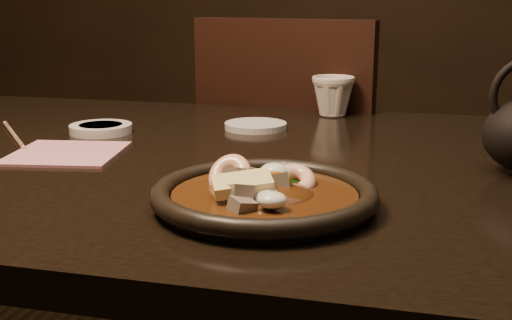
% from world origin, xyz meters
% --- Properties ---
extents(table, '(1.60, 0.90, 0.75)m').
position_xyz_m(table, '(0.00, 0.00, 0.67)').
color(table, black).
rests_on(table, floor).
extents(chair, '(0.53, 0.53, 0.94)m').
position_xyz_m(chair, '(0.16, 0.58, 0.51)').
color(chair, black).
rests_on(chair, floor).
extents(plate, '(0.26, 0.26, 0.03)m').
position_xyz_m(plate, '(0.26, -0.23, 0.76)').
color(plate, black).
rests_on(plate, table).
extents(stirfry, '(0.14, 0.16, 0.05)m').
position_xyz_m(stirfry, '(0.26, -0.23, 0.77)').
color(stirfry, '#381C0A').
rests_on(stirfry, plate).
extents(soy_dish, '(0.11, 0.11, 0.02)m').
position_xyz_m(soy_dish, '(-0.12, 0.10, 0.76)').
color(soy_dish, silver).
rests_on(soy_dish, table).
extents(saucer_right, '(0.11, 0.11, 0.01)m').
position_xyz_m(saucer_right, '(0.14, 0.21, 0.76)').
color(saucer_right, silver).
rests_on(saucer_right, table).
extents(tea_cup, '(0.10, 0.10, 0.09)m').
position_xyz_m(tea_cup, '(0.26, 0.37, 0.79)').
color(tea_cup, beige).
rests_on(tea_cup, table).
extents(chopsticks, '(0.17, 0.19, 0.01)m').
position_xyz_m(chopsticks, '(-0.25, 0.03, 0.75)').
color(chopsticks, tan).
rests_on(chopsticks, table).
extents(napkin, '(0.18, 0.18, 0.00)m').
position_xyz_m(napkin, '(-0.09, -0.06, 0.75)').
color(napkin, '#B26D76').
rests_on(napkin, table).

